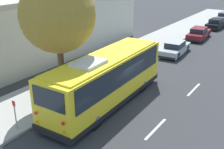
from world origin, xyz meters
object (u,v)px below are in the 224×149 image
parked_sedan_maroon (199,34)px  street_tree (59,10)px  sign_post_far (44,101)px  fire_hydrant (132,61)px  parked_sedan_black (216,24)px  sign_post_near (15,115)px  shuttle_bus (106,77)px  parked_sedan_silver (175,48)px

parked_sedan_maroon → street_tree: size_ratio=0.59×
sign_post_far → street_tree: bearing=11.3°
parked_sedan_maroon → fire_hydrant: 12.52m
parked_sedan_maroon → street_tree: 20.90m
parked_sedan_black → sign_post_far: sign_post_far is taller
street_tree → sign_post_far: size_ratio=5.53×
parked_sedan_maroon → sign_post_near: bearing=173.0°
shuttle_bus → parked_sedan_silver: shuttle_bus is taller
parked_sedan_silver → street_tree: (-13.07, 2.07, 5.13)m
fire_hydrant → sign_post_near: bearing=179.9°
parked_sedan_silver → sign_post_far: 15.25m
parked_sedan_maroon → fire_hydrant: (-12.42, 1.58, -0.06)m
street_tree → sign_post_far: 5.27m
street_tree → sign_post_far: bearing=-168.7°
sign_post_near → fire_hydrant: size_ratio=1.99×
shuttle_bus → fire_hydrant: size_ratio=12.35×
parked_sedan_silver → parked_sedan_black: 13.85m
parked_sedan_silver → parked_sedan_maroon: size_ratio=0.99×
parked_sedan_black → sign_post_near: sign_post_near is taller
parked_sedan_maroon → street_tree: bearing=171.1°
parked_sedan_silver → sign_post_far: size_ratio=3.22×
shuttle_bus → parked_sedan_maroon: (19.00, 0.44, -1.14)m
parked_sedan_black → fire_hydrant: size_ratio=5.27×
shuttle_bus → parked_sedan_silver: 11.97m
parked_sedan_silver → shuttle_bus: bearing=178.2°
parked_sedan_maroon → sign_post_far: sign_post_far is taller
parked_sedan_silver → street_tree: size_ratio=0.58×
parked_sedan_silver → parked_sedan_black: bearing=-3.9°
fire_hydrant → parked_sedan_black: bearing=-5.0°
parked_sedan_silver → parked_sedan_maroon: (7.09, 0.05, 0.02)m
sign_post_near → street_tree: bearing=5.9°
parked_sedan_silver → sign_post_far: bearing=170.1°
parked_sedan_silver → sign_post_near: 17.19m
sign_post_near → parked_sedan_silver: bearing=-5.5°
parked_sedan_silver → fire_hydrant: size_ratio=5.85×
shuttle_bus → parked_sedan_maroon: shuttle_bus is taller
parked_sedan_maroon → parked_sedan_black: size_ratio=1.12×
shuttle_bus → sign_post_far: 3.93m
shuttle_bus → parked_sedan_black: (25.76, 0.34, -1.16)m
shuttle_bus → sign_post_near: size_ratio=6.19×
parked_sedan_black → fire_hydrant: 19.25m
parked_sedan_maroon → street_tree: (-20.16, 2.02, 5.12)m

